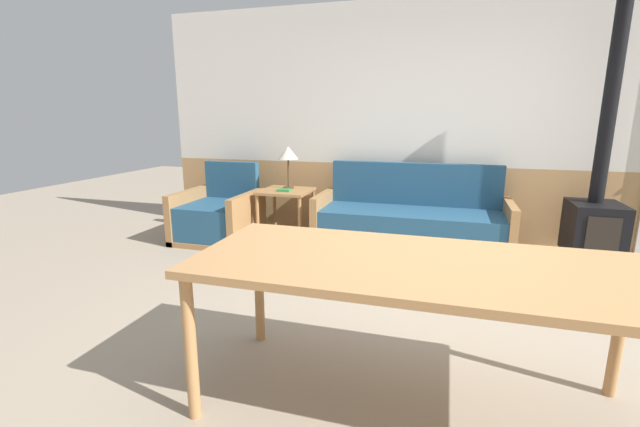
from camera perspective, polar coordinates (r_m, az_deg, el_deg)
The scene contains 9 objects.
ground_plane at distance 2.89m, azimuth 17.07°, elevation -17.78°, with size 16.00×16.00×0.00m, color gray.
wall_back at distance 5.12m, azimuth 18.08°, elevation 11.30°, with size 7.20×0.06×2.70m.
couch at distance 4.76m, azimuth 11.94°, elevation -1.49°, with size 2.05×0.77×0.92m.
armchair at distance 5.18m, azimuth -13.32°, elevation -0.51°, with size 0.85×0.87×0.89m.
side_table at distance 5.02m, azimuth -4.54°, elevation 2.09°, with size 0.57×0.57×0.60m.
table_lamp at distance 5.04m, azimuth -4.28°, elevation 7.87°, with size 0.24×0.24×0.50m.
book_stack at distance 4.91m, azimuth -4.82°, elevation 3.13°, with size 0.16×0.12×0.03m.
dining_table at distance 2.10m, azimuth 12.77°, elevation -7.99°, with size 2.13×0.90×0.77m.
wood_stove at distance 4.91m, azimuth 32.96°, elevation 0.96°, with size 0.46×0.55×2.48m.
Camera 1 is at (-0.10, -2.49, 1.45)m, focal length 24.00 mm.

